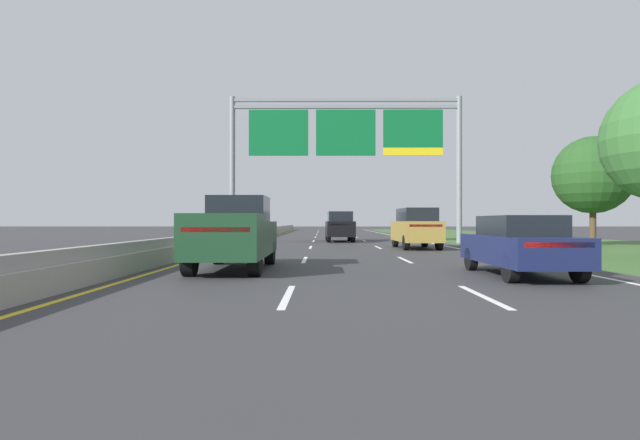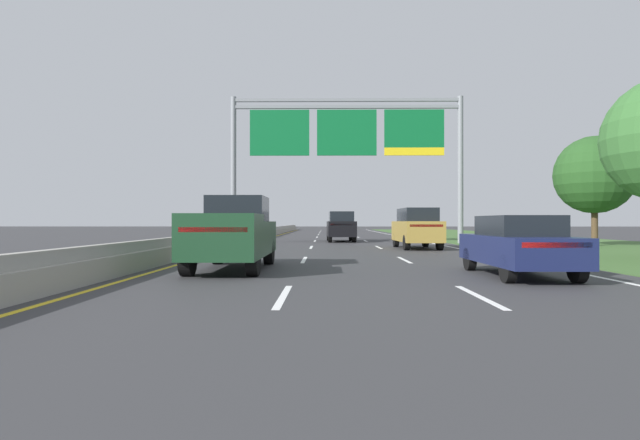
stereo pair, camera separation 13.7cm
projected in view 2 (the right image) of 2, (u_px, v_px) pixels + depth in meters
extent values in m
plane|color=#333335|center=(341.00, 242.00, 33.96)|extent=(220.00, 220.00, 0.00)
cube|color=white|center=(283.00, 296.00, 9.48)|extent=(0.14, 3.00, 0.01)
cube|color=white|center=(304.00, 260.00, 18.48)|extent=(0.14, 3.00, 0.01)
cube|color=white|center=(311.00, 247.00, 27.48)|extent=(0.14, 3.00, 0.01)
cube|color=white|center=(315.00, 241.00, 36.48)|extent=(0.14, 3.00, 0.01)
cube|color=white|center=(317.00, 237.00, 45.48)|extent=(0.14, 3.00, 0.01)
cube|color=white|center=(319.00, 235.00, 54.48)|extent=(0.14, 3.00, 0.01)
cube|color=white|center=(320.00, 233.00, 63.48)|extent=(0.14, 3.00, 0.01)
cube|color=white|center=(320.00, 231.00, 72.48)|extent=(0.14, 3.00, 0.01)
cube|color=white|center=(321.00, 230.00, 81.48)|extent=(0.14, 3.00, 0.01)
cube|color=white|center=(479.00, 296.00, 9.44)|extent=(0.14, 3.00, 0.01)
cube|color=white|center=(404.00, 260.00, 18.44)|extent=(0.14, 3.00, 0.01)
cube|color=white|center=(379.00, 247.00, 27.44)|extent=(0.14, 3.00, 0.01)
cube|color=white|center=(366.00, 241.00, 36.43)|extent=(0.14, 3.00, 0.01)
cube|color=white|center=(358.00, 237.00, 45.43)|extent=(0.14, 3.00, 0.01)
cube|color=white|center=(352.00, 235.00, 54.43)|extent=(0.14, 3.00, 0.01)
cube|color=white|center=(349.00, 233.00, 63.43)|extent=(0.14, 3.00, 0.01)
cube|color=white|center=(346.00, 231.00, 72.43)|extent=(0.14, 3.00, 0.01)
cube|color=white|center=(344.00, 230.00, 81.43)|extent=(0.14, 3.00, 0.01)
cube|color=white|center=(428.00, 242.00, 33.89)|extent=(0.16, 106.00, 0.01)
cube|color=gold|center=(255.00, 242.00, 34.03)|extent=(0.16, 106.00, 0.01)
cube|color=#3D602D|center=(548.00, 242.00, 33.79)|extent=(14.00, 110.00, 0.02)
cube|color=#99968E|center=(244.00, 238.00, 34.04)|extent=(0.60, 110.00, 0.55)
cube|color=#99968E|center=(244.00, 232.00, 34.04)|extent=(0.25, 110.00, 0.30)
cylinder|color=gray|center=(233.00, 170.00, 32.47)|extent=(0.36, 0.36, 9.52)
cylinder|color=gray|center=(460.00, 170.00, 32.30)|extent=(0.36, 0.36, 9.52)
cube|color=gray|center=(347.00, 100.00, 32.40)|extent=(14.70, 0.24, 0.20)
cube|color=gray|center=(347.00, 107.00, 32.40)|extent=(14.70, 0.24, 0.20)
cube|color=#0C602D|center=(280.00, 133.00, 32.26)|extent=(3.83, 0.12, 2.95)
cube|color=#0C602D|center=(347.00, 133.00, 32.21)|extent=(3.83, 0.12, 2.95)
cube|color=#0C602D|center=(414.00, 129.00, 32.16)|extent=(3.83, 0.12, 2.45)
cube|color=yellow|center=(414.00, 152.00, 32.16)|extent=(3.83, 0.12, 0.50)
cube|color=#193D23|center=(233.00, 238.00, 14.78)|extent=(2.01, 5.40, 1.00)
cube|color=black|center=(238.00, 209.00, 15.64)|extent=(1.72, 1.90, 0.78)
cube|color=#B21414|center=(213.00, 230.00, 12.12)|extent=(1.68, 0.08, 0.12)
cube|color=#193D23|center=(221.00, 218.00, 13.06)|extent=(2.00, 1.95, 0.20)
cylinder|color=black|center=(218.00, 251.00, 16.63)|extent=(0.30, 0.84, 0.84)
cylinder|color=black|center=(269.00, 252.00, 16.61)|extent=(0.30, 0.84, 0.84)
cylinder|color=black|center=(188.00, 260.00, 12.95)|extent=(0.30, 0.84, 0.84)
cylinder|color=black|center=(253.00, 260.00, 12.94)|extent=(0.30, 0.84, 0.84)
cube|color=#161E47|center=(517.00, 249.00, 13.00)|extent=(1.85, 4.41, 0.72)
cube|color=black|center=(518.00, 226.00, 12.95)|extent=(1.58, 2.31, 0.52)
cube|color=#B21414|center=(556.00, 245.00, 10.84)|extent=(1.53, 0.09, 0.12)
cylinder|color=black|center=(470.00, 259.00, 14.50)|extent=(0.22, 0.66, 0.66)
cylinder|color=black|center=(525.00, 259.00, 14.49)|extent=(0.22, 0.66, 0.66)
cylinder|color=black|center=(508.00, 269.00, 11.51)|extent=(0.22, 0.66, 0.66)
cylinder|color=black|center=(578.00, 269.00, 11.50)|extent=(0.22, 0.66, 0.66)
cube|color=black|center=(341.00, 229.00, 35.44)|extent=(2.01, 4.74, 1.05)
cube|color=black|center=(341.00, 217.00, 35.29)|extent=(1.71, 3.04, 0.68)
cube|color=#B21414|center=(343.00, 225.00, 33.13)|extent=(1.60, 0.12, 0.12)
cylinder|color=black|center=(329.00, 236.00, 37.03)|extent=(0.28, 0.77, 0.76)
cylinder|color=black|center=(351.00, 236.00, 37.05)|extent=(0.28, 0.77, 0.76)
cylinder|color=black|center=(330.00, 237.00, 33.83)|extent=(0.28, 0.77, 0.76)
cylinder|color=black|center=(354.00, 237.00, 33.85)|extent=(0.28, 0.77, 0.76)
cube|color=#A38438|center=(416.00, 231.00, 26.26)|extent=(2.01, 4.74, 1.05)
cube|color=black|center=(417.00, 215.00, 26.12)|extent=(1.70, 3.04, 0.68)
cube|color=#B21414|center=(426.00, 226.00, 23.95)|extent=(1.60, 0.12, 0.12)
cylinder|color=black|center=(396.00, 240.00, 27.85)|extent=(0.28, 0.77, 0.76)
cylinder|color=black|center=(425.00, 240.00, 27.87)|extent=(0.28, 0.77, 0.76)
cylinder|color=black|center=(407.00, 243.00, 24.65)|extent=(0.28, 0.77, 0.76)
cylinder|color=black|center=(440.00, 243.00, 24.67)|extent=(0.28, 0.77, 0.76)
cylinder|color=#4C3823|center=(595.00, 226.00, 29.02)|extent=(0.36, 0.36, 2.34)
sphere|color=#234C1E|center=(595.00, 175.00, 29.03)|extent=(4.50, 4.50, 4.50)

